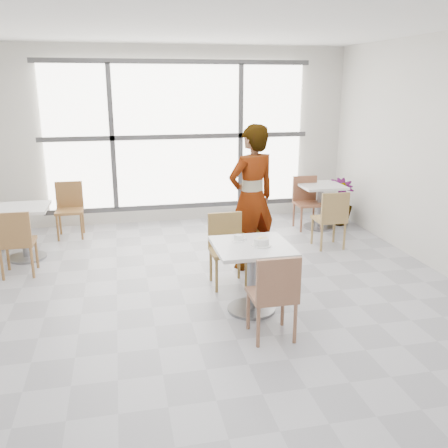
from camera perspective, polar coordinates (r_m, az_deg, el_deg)
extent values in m
plane|color=#9E9EA5|center=(5.56, -0.66, -9.08)|extent=(7.00, 7.00, 0.00)
plane|color=white|center=(5.07, -0.78, 23.26)|extent=(7.00, 7.00, 0.00)
plane|color=silver|center=(8.53, -5.50, 10.24)|extent=(6.00, 0.00, 6.00)
plane|color=silver|center=(1.96, 20.72, -11.61)|extent=(6.00, 0.00, 6.00)
cube|color=white|center=(8.48, -5.45, 10.20)|extent=(4.40, 0.04, 2.40)
cube|color=#3F3F42|center=(8.45, -5.42, 10.18)|extent=(4.60, 0.05, 0.08)
cube|color=#3F3F42|center=(8.39, -13.01, 9.80)|extent=(0.08, 0.05, 2.40)
cube|color=#3F3F42|center=(8.65, 1.95, 10.38)|extent=(0.08, 0.05, 2.40)
cube|color=#3F3F42|center=(8.66, -5.21, 2.13)|extent=(4.60, 0.05, 0.08)
cube|color=#3F3F42|center=(8.41, -5.66, 18.48)|extent=(4.60, 0.05, 0.08)
cube|color=silver|center=(5.10, 3.35, -2.67)|extent=(0.80, 0.80, 0.04)
cylinder|color=slate|center=(5.23, 3.28, -6.55)|extent=(0.10, 0.10, 0.71)
cylinder|color=slate|center=(5.37, 3.22, -9.90)|extent=(0.52, 0.52, 0.03)
cube|color=#8D5F46|center=(4.71, 5.62, -8.32)|extent=(0.42, 0.42, 0.04)
cube|color=#8D5F46|center=(4.45, 6.44, -6.61)|extent=(0.42, 0.04, 0.42)
cylinder|color=#8D5F46|center=(5.01, 6.90, -9.63)|extent=(0.04, 0.04, 0.41)
cylinder|color=#8D5F46|center=(4.71, 8.35, -11.47)|extent=(0.04, 0.04, 0.41)
cylinder|color=#8D5F46|center=(4.91, 2.86, -10.07)|extent=(0.04, 0.04, 0.41)
cylinder|color=#8D5F46|center=(4.60, 4.05, -12.00)|extent=(0.04, 0.04, 0.41)
cube|color=olive|center=(5.83, 0.49, -3.29)|extent=(0.42, 0.42, 0.04)
cube|color=olive|center=(5.94, 0.10, -0.60)|extent=(0.42, 0.04, 0.42)
cylinder|color=olive|center=(5.72, -0.88, -6.13)|extent=(0.04, 0.04, 0.41)
cylinder|color=olive|center=(6.04, -1.56, -4.86)|extent=(0.04, 0.04, 0.41)
cylinder|color=olive|center=(5.79, 2.63, -5.84)|extent=(0.04, 0.04, 0.41)
cylinder|color=olive|center=(6.12, 1.77, -4.60)|extent=(0.04, 0.04, 0.41)
cylinder|color=silver|center=(5.07, 4.41, -2.49)|extent=(0.21, 0.21, 0.01)
cylinder|color=silver|center=(5.06, 4.42, -2.05)|extent=(0.16, 0.16, 0.07)
torus|color=silver|center=(5.05, 4.43, -1.71)|extent=(0.16, 0.16, 0.01)
cylinder|color=#C9BA83|center=(5.06, 4.42, -2.07)|extent=(0.14, 0.14, 0.05)
cylinder|color=beige|center=(5.06, 4.96, -1.60)|extent=(0.03, 0.03, 0.02)
cylinder|color=beige|center=(5.05, 4.46, -1.69)|extent=(0.03, 0.03, 0.02)
cylinder|color=#F8E6A0|center=(5.02, 4.16, -1.72)|extent=(0.03, 0.03, 0.01)
cylinder|color=#ECE398|center=(5.06, 4.44, -1.66)|extent=(0.03, 0.03, 0.02)
cylinder|color=#F4E89D|center=(5.09, 4.30, -1.53)|extent=(0.03, 0.03, 0.01)
cylinder|color=beige|center=(5.04, 3.92, -1.72)|extent=(0.03, 0.03, 0.02)
cylinder|color=beige|center=(5.05, 4.94, -1.75)|extent=(0.03, 0.03, 0.01)
cylinder|color=#F8E9A0|center=(5.05, 4.28, -1.62)|extent=(0.03, 0.03, 0.02)
cylinder|color=#F4E79D|center=(5.04, 4.50, -1.76)|extent=(0.03, 0.03, 0.01)
cylinder|color=#EFE69A|center=(5.04, 4.35, -1.75)|extent=(0.03, 0.03, 0.02)
cylinder|color=beige|center=(5.04, 4.74, -1.72)|extent=(0.03, 0.03, 0.01)
cylinder|color=#F6E89E|center=(5.04, 4.21, -1.70)|extent=(0.03, 0.03, 0.02)
cylinder|color=#F3ED9D|center=(5.04, 4.17, -1.73)|extent=(0.03, 0.03, 0.01)
cylinder|color=white|center=(5.21, 1.63, -1.96)|extent=(0.13, 0.13, 0.01)
cylinder|color=white|center=(5.20, 1.64, -1.61)|extent=(0.08, 0.08, 0.06)
torus|color=white|center=(5.21, 2.10, -1.58)|extent=(0.05, 0.01, 0.05)
cylinder|color=black|center=(5.19, 1.64, -1.36)|extent=(0.07, 0.07, 0.00)
cube|color=silver|center=(5.20, 2.22, -1.92)|extent=(0.09, 0.05, 0.00)
sphere|color=silver|center=(5.22, 2.55, -1.83)|extent=(0.02, 0.02, 0.02)
imported|color=black|center=(6.29, 3.29, 3.05)|extent=(0.80, 0.66, 1.90)
cube|color=white|center=(7.21, -22.69, 1.73)|extent=(0.70, 0.70, 0.04)
cylinder|color=gray|center=(7.30, -22.38, -1.12)|extent=(0.10, 0.10, 0.71)
cylinder|color=gray|center=(7.41, -22.10, -3.63)|extent=(0.52, 0.52, 0.03)
cube|color=silver|center=(8.29, 11.34, 4.44)|extent=(0.70, 0.70, 0.04)
cylinder|color=slate|center=(8.37, 11.20, 1.93)|extent=(0.10, 0.10, 0.71)
cylinder|color=slate|center=(8.46, 11.07, -0.30)|extent=(0.52, 0.52, 0.03)
cube|color=olive|center=(6.71, -23.09, -2.00)|extent=(0.42, 0.42, 0.04)
cube|color=olive|center=(6.47, -23.60, -0.58)|extent=(0.42, 0.04, 0.42)
cylinder|color=olive|center=(6.92, -21.16, -3.23)|extent=(0.04, 0.04, 0.41)
cylinder|color=olive|center=(6.58, -21.60, -4.26)|extent=(0.04, 0.04, 0.41)
cylinder|color=olive|center=(6.98, -24.08, -3.38)|extent=(0.04, 0.04, 0.41)
cylinder|color=olive|center=(6.65, -24.66, -4.39)|extent=(0.04, 0.04, 0.41)
cube|color=olive|center=(8.07, -17.70, 1.46)|extent=(0.42, 0.42, 0.04)
cube|color=olive|center=(8.20, -17.73, 3.34)|extent=(0.42, 0.04, 0.42)
cylinder|color=olive|center=(7.97, -18.96, -0.50)|extent=(0.04, 0.04, 0.41)
cylinder|color=olive|center=(8.32, -18.70, 0.19)|extent=(0.04, 0.04, 0.41)
cylinder|color=olive|center=(7.93, -16.38, -0.35)|extent=(0.04, 0.04, 0.41)
cylinder|color=olive|center=(8.28, -16.23, 0.34)|extent=(0.04, 0.04, 0.41)
cube|color=#9A7A46|center=(7.39, 12.22, 0.55)|extent=(0.42, 0.42, 0.04)
cube|color=#9A7A46|center=(7.16, 12.94, 1.92)|extent=(0.42, 0.04, 0.42)
cylinder|color=#9A7A46|center=(7.68, 12.80, -0.63)|extent=(0.04, 0.04, 0.41)
cylinder|color=#9A7A46|center=(7.37, 13.96, -1.43)|extent=(0.04, 0.04, 0.41)
cylinder|color=#9A7A46|center=(7.54, 10.31, -0.81)|extent=(0.04, 0.04, 0.41)
cylinder|color=#9A7A46|center=(7.22, 11.39, -1.62)|extent=(0.04, 0.04, 0.41)
cube|color=brown|center=(8.27, 9.86, 2.35)|extent=(0.42, 0.42, 0.04)
cube|color=brown|center=(8.39, 9.45, 4.19)|extent=(0.42, 0.04, 0.42)
cylinder|color=brown|center=(8.10, 9.07, 0.45)|extent=(0.04, 0.04, 0.41)
cylinder|color=brown|center=(8.43, 8.20, 1.10)|extent=(0.04, 0.04, 0.41)
cylinder|color=brown|center=(8.24, 11.41, 0.59)|extent=(0.04, 0.04, 0.41)
cylinder|color=brown|center=(8.55, 10.46, 1.23)|extent=(0.04, 0.04, 0.41)
imported|color=#427A3C|center=(7.94, -24.11, -0.10)|extent=(0.71, 0.65, 0.68)
imported|color=#658C49|center=(8.67, 13.43, 2.57)|extent=(0.51, 0.51, 0.80)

